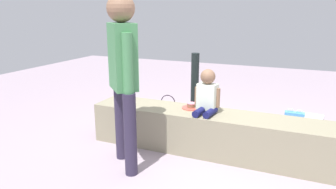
% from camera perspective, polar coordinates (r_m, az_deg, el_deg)
% --- Properties ---
extents(ground_plane, '(12.00, 12.00, 0.00)m').
position_cam_1_polar(ground_plane, '(3.65, 6.73, -10.18)').
color(ground_plane, '#A4919E').
extents(concrete_ledge, '(2.65, 0.49, 0.46)m').
position_cam_1_polar(concrete_ledge, '(3.56, 6.85, -6.80)').
color(concrete_ledge, gray).
rests_on(concrete_ledge, ground_plane).
extents(child_seated, '(0.28, 0.33, 0.48)m').
position_cam_1_polar(child_seated, '(3.40, 7.17, 0.09)').
color(child_seated, '#161850').
rests_on(child_seated, concrete_ledge).
extents(adult_standing, '(0.39, 0.39, 1.70)m').
position_cam_1_polar(adult_standing, '(3.01, -8.25, 4.90)').
color(adult_standing, '#2E273E').
rests_on(adult_standing, ground_plane).
extents(cake_plate, '(0.22, 0.22, 0.07)m').
position_cam_1_polar(cake_plate, '(3.60, 4.31, -2.20)').
color(cake_plate, '#E0594C').
rests_on(cake_plate, concrete_ledge).
extents(gift_bag, '(0.24, 0.11, 0.32)m').
position_cam_1_polar(gift_bag, '(4.43, 22.05, -4.66)').
color(gift_bag, '#4C99E0').
rests_on(gift_bag, ground_plane).
extents(railing_post, '(0.36, 0.36, 1.00)m').
position_cam_1_polar(railing_post, '(4.40, 4.87, -0.62)').
color(railing_post, black).
rests_on(railing_post, ground_plane).
extents(water_bottle_near_gift, '(0.08, 0.08, 0.23)m').
position_cam_1_polar(water_bottle_near_gift, '(4.34, -0.64, -4.37)').
color(water_bottle_near_gift, silver).
rests_on(water_bottle_near_gift, ground_plane).
extents(water_bottle_far_side, '(0.06, 0.06, 0.20)m').
position_cam_1_polar(water_bottle_far_side, '(4.00, 23.64, -7.65)').
color(water_bottle_far_side, silver).
rests_on(water_bottle_far_side, ground_plane).
extents(cake_box_white, '(0.36, 0.38, 0.14)m').
position_cam_1_polar(cake_box_white, '(4.76, 24.63, -4.48)').
color(cake_box_white, white).
rests_on(cake_box_white, ground_plane).
extents(handbag_black_leather, '(0.32, 0.10, 0.35)m').
position_cam_1_polar(handbag_black_leather, '(4.66, 0.01, -2.74)').
color(handbag_black_leather, black).
rests_on(handbag_black_leather, ground_plane).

